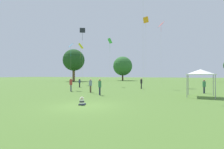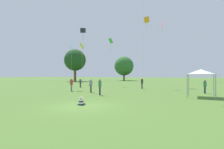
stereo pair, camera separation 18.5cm
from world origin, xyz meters
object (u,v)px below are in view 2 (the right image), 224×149
object	(u,v)px
person_standing_2	(91,84)
person_standing_5	(71,83)
distant_tree_0	(124,66)
person_standing_1	(100,85)
seated_toddler	(81,102)
canopy_tent	(201,72)
kite_0	(147,22)
kite_5	(82,47)
person_standing_4	(205,85)
kite_6	(83,33)
distant_tree_3	(75,60)
person_standing_0	(80,82)
person_standing_3	(142,82)
kite_4	(71,47)
kite_1	(162,26)
kite_2	(111,42)

from	to	relation	value
person_standing_2	person_standing_5	xyz separation A→B (m)	(-3.13, 0.37, 0.05)
distant_tree_0	person_standing_1	bearing A→B (deg)	-76.08
seated_toddler	canopy_tent	bearing A→B (deg)	30.72
canopy_tent	kite_0	distance (m)	16.21
canopy_tent	kite_0	xyz separation A→B (m)	(-7.29, 11.31, 9.03)
person_standing_1	kite_5	world-z (taller)	kite_5
person_standing_1	person_standing_4	size ratio (longest dim) A/B	1.09
kite_6	distant_tree_3	world-z (taller)	distant_tree_3
person_standing_0	distant_tree_3	distance (m)	31.03
person_standing_3	kite_4	xyz separation A→B (m)	(-9.82, -4.89, 5.44)
person_standing_4	kite_4	distance (m)	18.96
kite_5	kite_6	distance (m)	16.11
seated_toddler	kite_1	world-z (taller)	kite_1
seated_toddler	kite_0	xyz separation A→B (m)	(1.47, 19.56, 11.26)
kite_5	person_standing_0	bearing A→B (deg)	-151.63
kite_0	person_standing_0	bearing A→B (deg)	89.42
kite_1	kite_5	bearing A→B (deg)	-73.72
person_standing_4	distant_tree_0	bearing A→B (deg)	151.59
kite_6	person_standing_0	bearing A→B (deg)	140.80
kite_2	distant_tree_3	bearing A→B (deg)	41.17
kite_5	kite_1	bearing A→B (deg)	-92.68
person_standing_5	canopy_tent	bearing A→B (deg)	-90.55
person_standing_4	distant_tree_0	size ratio (longest dim) A/B	0.17
kite_4	distant_tree_0	bearing A→B (deg)	-177.45
seated_toddler	kite_5	xyz separation A→B (m)	(-13.95, 23.61, 8.42)
person_standing_5	person_standing_0	bearing A→B (deg)	23.44
seated_toddler	canopy_tent	size ratio (longest dim) A/B	0.21
canopy_tent	distant_tree_3	distance (m)	48.33
kite_0	distant_tree_0	bearing A→B (deg)	2.72
person_standing_1	distant_tree_3	world-z (taller)	distant_tree_3
kite_1	person_standing_2	bearing A→B (deg)	-8.83
kite_6	distant_tree_0	world-z (taller)	distant_tree_0
person_standing_3	kite_4	bearing A→B (deg)	112.00
kite_0	kite_1	distance (m)	4.14
person_standing_0	kite_0	distance (m)	15.75
seated_toddler	person_standing_3	size ratio (longest dim) A/B	0.35
person_standing_3	kite_0	size ratio (longest dim) A/B	0.14
person_standing_1	person_standing_4	xyz separation A→B (m)	(10.91, 5.95, -0.10)
person_standing_5	distant_tree_3	distance (m)	38.12
kite_0	kite_2	size ratio (longest dim) A/B	1.32
person_standing_1	kite_5	bearing A→B (deg)	-55.96
kite_0	kite_2	xyz separation A→B (m)	(-7.26, 1.29, -2.82)
kite_1	kite_6	distance (m)	16.55
distant_tree_0	kite_4	bearing A→B (deg)	-83.56
person_standing_5	kite_6	world-z (taller)	kite_6
seated_toddler	kite_2	world-z (taller)	kite_2
seated_toddler	person_standing_2	world-z (taller)	person_standing_2
person_standing_0	person_standing_2	world-z (taller)	person_standing_2
kite_1	kite_6	size ratio (longest dim) A/B	1.41
person_standing_3	kite_2	world-z (taller)	kite_2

